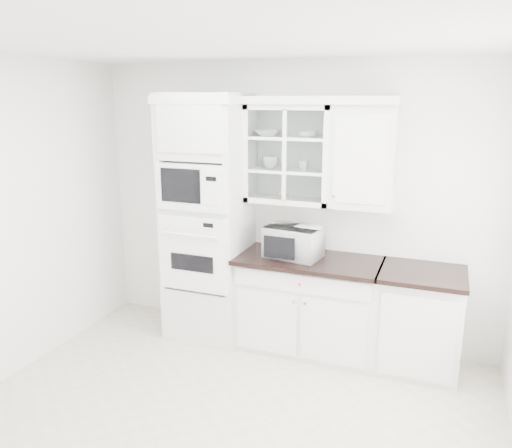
% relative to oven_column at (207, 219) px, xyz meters
% --- Properties ---
extents(ground, '(4.00, 3.50, 0.01)m').
position_rel_oven_column_xyz_m(ground, '(0.75, -1.42, -1.19)').
color(ground, beige).
rests_on(ground, ground).
extents(room_shell, '(4.00, 3.50, 2.70)m').
position_rel_oven_column_xyz_m(room_shell, '(0.75, -0.99, 0.58)').
color(room_shell, white).
rests_on(room_shell, ground).
extents(oven_column, '(0.76, 0.68, 2.40)m').
position_rel_oven_column_xyz_m(oven_column, '(0.00, 0.00, 0.00)').
color(oven_column, silver).
rests_on(oven_column, ground).
extents(base_cabinet_run, '(1.32, 0.67, 0.92)m').
position_rel_oven_column_xyz_m(base_cabinet_run, '(1.03, 0.03, -0.74)').
color(base_cabinet_run, silver).
rests_on(base_cabinet_run, ground).
extents(extra_base_cabinet, '(0.72, 0.67, 0.92)m').
position_rel_oven_column_xyz_m(extra_base_cabinet, '(2.03, 0.03, -0.74)').
color(extra_base_cabinet, silver).
rests_on(extra_base_cabinet, ground).
extents(upper_cabinet_glass, '(0.80, 0.33, 0.90)m').
position_rel_oven_column_xyz_m(upper_cabinet_glass, '(0.78, 0.17, 0.65)').
color(upper_cabinet_glass, silver).
rests_on(upper_cabinet_glass, room_shell).
extents(upper_cabinet_solid, '(0.55, 0.33, 0.90)m').
position_rel_oven_column_xyz_m(upper_cabinet_solid, '(1.46, 0.17, 0.65)').
color(upper_cabinet_solid, silver).
rests_on(upper_cabinet_solid, room_shell).
extents(crown_molding, '(2.14, 0.38, 0.07)m').
position_rel_oven_column_xyz_m(crown_molding, '(0.68, 0.14, 1.14)').
color(crown_molding, silver).
rests_on(crown_molding, room_shell).
extents(countertop_microwave, '(0.55, 0.48, 0.29)m').
position_rel_oven_column_xyz_m(countertop_microwave, '(0.88, 0.02, -0.14)').
color(countertop_microwave, white).
rests_on(countertop_microwave, base_cabinet_run).
extents(bowl_a, '(0.29, 0.29, 0.06)m').
position_rel_oven_column_xyz_m(bowl_a, '(0.56, 0.15, 0.84)').
color(bowl_a, white).
rests_on(bowl_a, upper_cabinet_glass).
extents(bowl_b, '(0.21, 0.21, 0.05)m').
position_rel_oven_column_xyz_m(bowl_b, '(0.94, 0.16, 0.84)').
color(bowl_b, white).
rests_on(bowl_b, upper_cabinet_glass).
extents(cup_a, '(0.18, 0.18, 0.11)m').
position_rel_oven_column_xyz_m(cup_a, '(0.59, 0.18, 0.57)').
color(cup_a, white).
rests_on(cup_a, upper_cabinet_glass).
extents(cup_b, '(0.11, 0.11, 0.09)m').
position_rel_oven_column_xyz_m(cup_b, '(0.92, 0.15, 0.55)').
color(cup_b, white).
rests_on(cup_b, upper_cabinet_glass).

